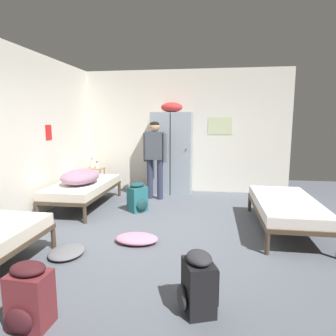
{
  "coord_description": "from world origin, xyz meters",
  "views": [
    {
      "loc": [
        0.66,
        -4.17,
        1.67
      ],
      "look_at": [
        0.0,
        0.28,
        0.95
      ],
      "focal_mm": 31.86,
      "sensor_mm": 36.0,
      "label": 1
    }
  ],
  "objects_px": {
    "bed_right": "(286,206)",
    "lotion_bottle": "(97,165)",
    "clothes_pile_pink": "(137,239)",
    "backpack_maroon": "(29,297)",
    "backpack_black": "(197,284)",
    "shelf_unit": "(95,177)",
    "water_bottle": "(92,163)",
    "bed_left_rear": "(84,188)",
    "bedding_heap": "(80,177)",
    "person_traveler": "(155,153)",
    "clothes_pile_grey": "(67,252)",
    "locker_bank": "(172,152)",
    "backpack_teal": "(138,198)"
  },
  "relations": [
    {
      "from": "bed_left_rear",
      "to": "lotion_bottle",
      "type": "height_order",
      "value": "lotion_bottle"
    },
    {
      "from": "backpack_black",
      "to": "person_traveler",
      "type": "bearing_deg",
      "value": 106.43
    },
    {
      "from": "shelf_unit",
      "to": "lotion_bottle",
      "type": "distance_m",
      "value": 0.31
    },
    {
      "from": "backpack_maroon",
      "to": "clothes_pile_pink",
      "type": "relative_size",
      "value": 0.93
    },
    {
      "from": "bed_right",
      "to": "backpack_maroon",
      "type": "distance_m",
      "value": 3.64
    },
    {
      "from": "lotion_bottle",
      "to": "backpack_maroon",
      "type": "bearing_deg",
      "value": -75.01
    },
    {
      "from": "lotion_bottle",
      "to": "backpack_maroon",
      "type": "height_order",
      "value": "lotion_bottle"
    },
    {
      "from": "bedding_heap",
      "to": "shelf_unit",
      "type": "bearing_deg",
      "value": 101.11
    },
    {
      "from": "water_bottle",
      "to": "backpack_maroon",
      "type": "relative_size",
      "value": 0.42
    },
    {
      "from": "bed_left_rear",
      "to": "bedding_heap",
      "type": "bearing_deg",
      "value": -83.78
    },
    {
      "from": "backpack_teal",
      "to": "bedding_heap",
      "type": "bearing_deg",
      "value": -179.5
    },
    {
      "from": "person_traveler",
      "to": "clothes_pile_pink",
      "type": "bearing_deg",
      "value": -85.17
    },
    {
      "from": "backpack_black",
      "to": "clothes_pile_pink",
      "type": "relative_size",
      "value": 0.93
    },
    {
      "from": "locker_bank",
      "to": "clothes_pile_pink",
      "type": "height_order",
      "value": "locker_bank"
    },
    {
      "from": "bedding_heap",
      "to": "lotion_bottle",
      "type": "relative_size",
      "value": 5.46
    },
    {
      "from": "clothes_pile_pink",
      "to": "water_bottle",
      "type": "bearing_deg",
      "value": 122.73
    },
    {
      "from": "backpack_maroon",
      "to": "clothes_pile_pink",
      "type": "height_order",
      "value": "backpack_maroon"
    },
    {
      "from": "bed_left_rear",
      "to": "backpack_black",
      "type": "height_order",
      "value": "backpack_black"
    },
    {
      "from": "lotion_bottle",
      "to": "bed_right",
      "type": "bearing_deg",
      "value": -26.96
    },
    {
      "from": "locker_bank",
      "to": "lotion_bottle",
      "type": "relative_size",
      "value": 12.62
    },
    {
      "from": "bed_right",
      "to": "lotion_bottle",
      "type": "xyz_separation_m",
      "value": [
        -3.77,
        1.92,
        0.26
      ]
    },
    {
      "from": "backpack_maroon",
      "to": "clothes_pile_pink",
      "type": "xyz_separation_m",
      "value": [
        0.43,
        1.78,
        -0.2
      ]
    },
    {
      "from": "person_traveler",
      "to": "water_bottle",
      "type": "height_order",
      "value": "person_traveler"
    },
    {
      "from": "clothes_pile_grey",
      "to": "bedding_heap",
      "type": "bearing_deg",
      "value": 109.27
    },
    {
      "from": "bed_right",
      "to": "backpack_teal",
      "type": "height_order",
      "value": "backpack_teal"
    },
    {
      "from": "person_traveler",
      "to": "bedding_heap",
      "type": "bearing_deg",
      "value": -142.46
    },
    {
      "from": "bed_left_rear",
      "to": "lotion_bottle",
      "type": "bearing_deg",
      "value": 98.78
    },
    {
      "from": "locker_bank",
      "to": "water_bottle",
      "type": "height_order",
      "value": "locker_bank"
    },
    {
      "from": "locker_bank",
      "to": "backpack_maroon",
      "type": "bearing_deg",
      "value": -96.28
    },
    {
      "from": "lotion_bottle",
      "to": "water_bottle",
      "type": "bearing_deg",
      "value": 158.2
    },
    {
      "from": "water_bottle",
      "to": "lotion_bottle",
      "type": "relative_size",
      "value": 1.4
    },
    {
      "from": "shelf_unit",
      "to": "backpack_black",
      "type": "bearing_deg",
      "value": -57.77
    },
    {
      "from": "shelf_unit",
      "to": "bedding_heap",
      "type": "height_order",
      "value": "bedding_heap"
    },
    {
      "from": "bedding_heap",
      "to": "backpack_maroon",
      "type": "height_order",
      "value": "bedding_heap"
    },
    {
      "from": "backpack_black",
      "to": "bed_left_rear",
      "type": "bearing_deg",
      "value": 128.81
    },
    {
      "from": "bed_left_rear",
      "to": "person_traveler",
      "type": "xyz_separation_m",
      "value": [
        1.26,
        0.8,
        0.61
      ]
    },
    {
      "from": "shelf_unit",
      "to": "clothes_pile_pink",
      "type": "relative_size",
      "value": 0.96
    },
    {
      "from": "shelf_unit",
      "to": "clothes_pile_grey",
      "type": "distance_m",
      "value": 3.41
    },
    {
      "from": "clothes_pile_grey",
      "to": "bed_left_rear",
      "type": "bearing_deg",
      "value": 108.34
    },
    {
      "from": "locker_bank",
      "to": "bed_right",
      "type": "xyz_separation_m",
      "value": [
        2.05,
        -2.1,
        -0.59
      ]
    },
    {
      "from": "person_traveler",
      "to": "water_bottle",
      "type": "bearing_deg",
      "value": 164.95
    },
    {
      "from": "lotion_bottle",
      "to": "clothes_pile_pink",
      "type": "height_order",
      "value": "lotion_bottle"
    },
    {
      "from": "bed_left_rear",
      "to": "clothes_pile_grey",
      "type": "xyz_separation_m",
      "value": [
        0.68,
        -2.06,
        -0.34
      ]
    },
    {
      "from": "locker_bank",
      "to": "bed_left_rear",
      "type": "height_order",
      "value": "locker_bank"
    },
    {
      "from": "locker_bank",
      "to": "bed_right",
      "type": "height_order",
      "value": "locker_bank"
    },
    {
      "from": "shelf_unit",
      "to": "water_bottle",
      "type": "height_order",
      "value": "water_bottle"
    },
    {
      "from": "clothes_pile_grey",
      "to": "bed_right",
      "type": "bearing_deg",
      "value": 24.36
    },
    {
      "from": "water_bottle",
      "to": "backpack_maroon",
      "type": "xyz_separation_m",
      "value": [
        1.35,
        -4.56,
        -0.41
      ]
    },
    {
      "from": "person_traveler",
      "to": "clothes_pile_pink",
      "type": "xyz_separation_m",
      "value": [
        0.2,
        -2.35,
        -0.94
      ]
    },
    {
      "from": "bedding_heap",
      "to": "backpack_maroon",
      "type": "xyz_separation_m",
      "value": [
        1.01,
        -3.18,
        -0.36
      ]
    }
  ]
}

